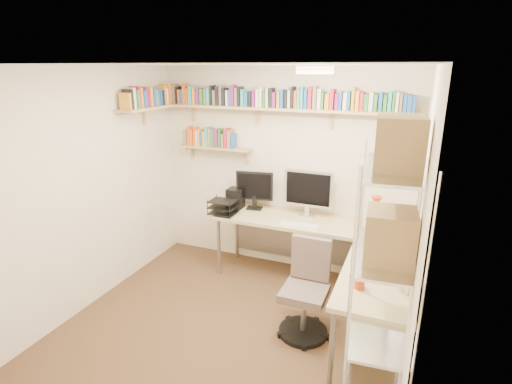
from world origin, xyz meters
TOP-DOWN VIEW (x-y plane):
  - ground at (0.00, 0.00)m, footprint 3.20×3.20m
  - room_shell at (0.00, 0.00)m, footprint 3.24×3.04m
  - wall_shelves at (-0.45, 1.29)m, footprint 3.12×1.09m
  - corner_desk at (0.49, 0.93)m, footprint 2.38×1.97m
  - office_chair at (0.70, 0.22)m, footprint 0.49×0.50m
  - wire_rack at (1.42, -0.55)m, footprint 0.49×0.89m

SIDE VIEW (x-z plane):
  - ground at x=0.00m, z-range 0.00..0.00m
  - office_chair at x=0.70m, z-range -0.07..0.87m
  - corner_desk at x=0.49m, z-range 0.09..1.44m
  - wire_rack at x=1.42m, z-range 0.40..2.61m
  - room_shell at x=0.00m, z-range 0.29..2.81m
  - wall_shelves at x=-0.45m, z-range 1.62..2.42m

